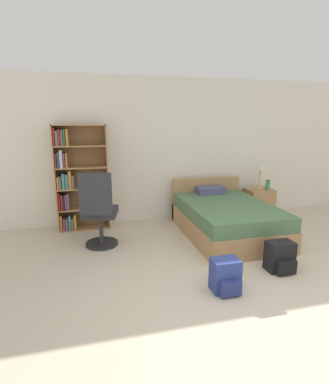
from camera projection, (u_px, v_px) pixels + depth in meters
The scene contains 10 objects.
ground_plane at pixel (272, 318), 2.84m from camera, with size 14.00×14.00×0.00m, color beige.
wall_back at pixel (177, 150), 5.59m from camera, with size 9.00×0.06×2.60m.
bookshelf at pixel (75, 179), 5.03m from camera, with size 0.86×0.32×1.78m.
bed at pixel (225, 218), 4.93m from camera, with size 1.31×1.95×0.79m.
office_chair at pixel (99, 212), 4.31m from camera, with size 0.57×0.65×1.15m.
nightstand at pixel (259, 203), 5.86m from camera, with size 0.50×0.44×0.55m.
table_lamp at pixel (260, 168), 5.70m from camera, with size 0.21×0.21×0.53m.
water_bottle at pixel (268, 185), 5.71m from camera, with size 0.08×0.08×0.19m.
backpack_black at pixel (280, 257), 3.71m from camera, with size 0.33×0.29×0.37m.
backpack_blue at pixel (226, 276), 3.26m from camera, with size 0.30×0.29×0.37m.
Camera 1 is at (-1.59, -2.17, 1.81)m, focal length 28.00 mm.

